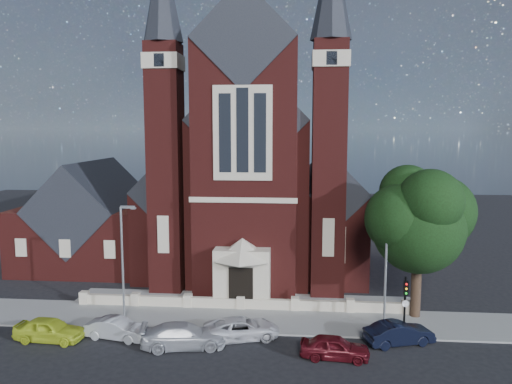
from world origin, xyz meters
TOP-DOWN VIEW (x-y plane):
  - ground at (0.00, 15.00)m, footprint 120.00×120.00m
  - pavement_strip at (0.00, 4.50)m, footprint 60.00×5.00m
  - forecourt_paving at (0.00, 8.50)m, footprint 26.00×3.00m
  - forecourt_wall at (0.00, 6.50)m, footprint 24.00×0.40m
  - church at (-0.00, 22.94)m, footprint 20.01×34.90m
  - parish_hall at (-16.00, 18.00)m, footprint 12.00×12.20m
  - street_tree at (12.60, 5.71)m, footprint 6.40×6.60m
  - street_lamp_left at (-7.91, 4.00)m, footprint 1.16×0.22m
  - street_lamp_right at (10.09, 4.00)m, footprint 1.16×0.22m
  - traffic_signal at (11.00, 2.43)m, footprint 0.28×0.42m
  - car_lime_van at (-11.43, 0.02)m, footprint 4.49×2.05m
  - car_silver_a at (-7.30, 0.71)m, footprint 4.22×2.11m
  - car_silver_b at (-2.77, -0.21)m, footprint 5.47×3.03m
  - car_white_suv at (0.64, 1.38)m, footprint 5.30×3.52m
  - car_dark_red at (6.35, -0.93)m, footprint 4.15×1.95m
  - car_navy at (10.48, 1.37)m, footprint 4.57×2.79m

SIDE VIEW (x-z plane):
  - ground at x=0.00m, z-range 0.00..0.00m
  - pavement_strip at x=0.00m, z-range -0.06..0.06m
  - forecourt_paving at x=0.00m, z-range -0.07..0.07m
  - forecourt_wall at x=0.00m, z-range -0.45..0.45m
  - car_silver_a at x=-7.30m, z-range 0.00..1.33m
  - car_white_suv at x=0.64m, z-range 0.00..1.35m
  - car_dark_red at x=6.35m, z-range 0.00..1.37m
  - car_navy at x=10.48m, z-range 0.00..1.42m
  - car_lime_van at x=-11.43m, z-range 0.00..1.49m
  - car_silver_b at x=-2.77m, z-range 0.00..1.50m
  - traffic_signal at x=11.00m, z-range 0.58..4.58m
  - parish_hall at x=-16.00m, z-range -1.11..9.13m
  - street_lamp_left at x=-7.91m, z-range 0.55..8.64m
  - street_lamp_right at x=10.09m, z-range 0.55..8.64m
  - street_tree at x=12.60m, z-range 1.61..12.31m
  - church at x=0.00m, z-range -6.41..22.79m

